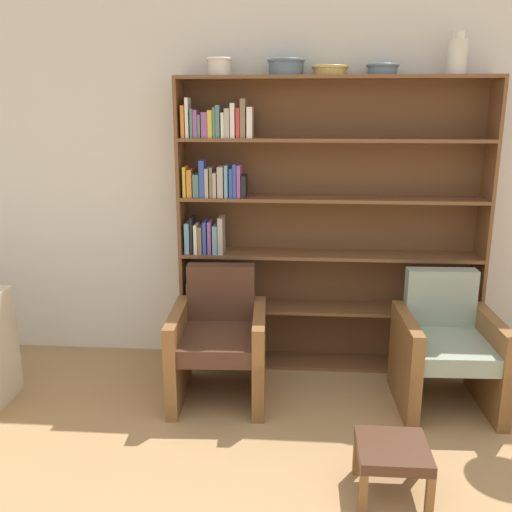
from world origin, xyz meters
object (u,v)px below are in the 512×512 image
(bowl_sage, at_px, (330,70))
(bowl_copper, at_px, (220,66))
(bowl_cream, at_px, (286,66))
(armchair_cushioned, at_px, (446,348))
(vase_tall, at_px, (457,56))
(bookshelf, at_px, (302,227))
(armchair_leather, at_px, (219,341))
(footstool, at_px, (393,454))
(bowl_olive, at_px, (382,69))

(bowl_sage, bearing_deg, bowl_copper, 180.00)
(bowl_cream, distance_m, armchair_cushioned, 2.23)
(bowl_copper, xyz_separation_m, vase_tall, (1.63, 0.00, 0.06))
(bookshelf, bearing_deg, vase_tall, -1.21)
(bowl_cream, xyz_separation_m, bowl_sage, (0.31, 0.00, -0.02))
(bowl_cream, height_order, armchair_cushioned, bowl_cream)
(vase_tall, bearing_deg, armchair_cushioned, -95.09)
(armchair_leather, bearing_deg, bowl_copper, -88.46)
(bookshelf, relative_size, bowl_cream, 8.46)
(bookshelf, xyz_separation_m, bowl_copper, (-0.60, -0.02, 1.16))
(armchair_leather, height_order, footstool, armchair_leather)
(bowl_sage, height_order, armchair_leather, bowl_sage)
(bowl_sage, relative_size, footstool, 0.70)
(bowl_sage, relative_size, bowl_olive, 1.13)
(armchair_cushioned, height_order, footstool, armchair_cushioned)
(bookshelf, distance_m, armchair_cushioned, 1.33)
(bookshelf, bearing_deg, footstool, -73.11)
(bowl_cream, distance_m, footstool, 2.62)
(vase_tall, height_order, armchair_cushioned, vase_tall)
(bowl_sage, relative_size, armchair_leather, 0.29)
(bowl_olive, xyz_separation_m, armchair_leather, (-1.09, -0.56, -1.83))
(bookshelf, xyz_separation_m, vase_tall, (1.03, -0.02, 1.22))
(bookshelf, relative_size, bowl_copper, 12.14)
(bowl_sage, distance_m, bowl_olive, 0.36)
(bookshelf, distance_m, bowl_cream, 1.16)
(bowl_olive, relative_size, vase_tall, 0.79)
(bookshelf, distance_m, bowl_sage, 1.14)
(bowl_sage, xyz_separation_m, footstool, (0.31, -1.56, -1.99))
(bowl_cream, bearing_deg, bookshelf, 9.08)
(bowl_sage, distance_m, armchair_leather, 2.04)
(bowl_olive, bearing_deg, armchair_leather, -153.00)
(bookshelf, xyz_separation_m, bowl_cream, (-0.14, -0.02, 1.15))
(bowl_cream, relative_size, armchair_leather, 0.30)
(vase_tall, distance_m, armchair_leather, 2.54)
(vase_tall, height_order, footstool, vase_tall)
(footstool, bearing_deg, bowl_cream, 111.56)
(bowl_cream, bearing_deg, bowl_copper, 180.00)
(bowl_copper, height_order, armchair_cushioned, bowl_copper)
(footstool, bearing_deg, bowl_olive, 88.19)
(bowl_copper, distance_m, armchair_cushioned, 2.50)
(vase_tall, bearing_deg, armchair_leather, -160.72)
(bookshelf, relative_size, bowl_sage, 8.76)
(bowl_olive, distance_m, vase_tall, 0.50)
(bowl_sage, bearing_deg, armchair_leather, -142.77)
(bowl_olive, height_order, armchair_cushioned, bowl_olive)
(vase_tall, relative_size, footstool, 0.78)
(bowl_cream, height_order, vase_tall, vase_tall)
(footstool, bearing_deg, armchair_leather, 136.10)
(bowl_copper, distance_m, bowl_olive, 1.13)
(armchair_leather, distance_m, footstool, 1.46)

